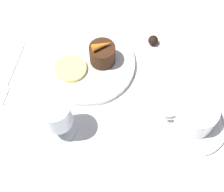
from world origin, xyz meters
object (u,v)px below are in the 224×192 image
object	(u,v)px
dessert_cake	(102,54)
dinner_plate	(86,63)
wine_glass	(56,116)
fork	(8,79)
coffee_cup	(196,115)

from	to	relation	value
dessert_cake	dinner_plate	bearing A→B (deg)	3.72
wine_glass	fork	bearing A→B (deg)	-45.57
wine_glass	coffee_cup	bearing A→B (deg)	-179.04
wine_glass	dessert_cake	xyz separation A→B (m)	(-0.09, -0.17, -0.03)
dinner_plate	dessert_cake	xyz separation A→B (m)	(-0.04, -0.00, 0.03)
wine_glass	fork	xyz separation A→B (m)	(0.13, -0.13, -0.06)
dinner_plate	fork	size ratio (longest dim) A/B	1.28
dinner_plate	dessert_cake	bearing A→B (deg)	-176.28
coffee_cup	fork	size ratio (longest dim) A/B	0.62
dinner_plate	fork	xyz separation A→B (m)	(0.18, 0.04, -0.01)
coffee_cup	dessert_cake	bearing A→B (deg)	-40.92
wine_glass	dessert_cake	bearing A→B (deg)	-118.80
wine_glass	dinner_plate	bearing A→B (deg)	-107.72
dinner_plate	wine_glass	distance (m)	0.19
coffee_cup	fork	world-z (taller)	coffee_cup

